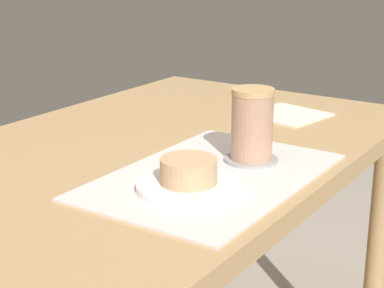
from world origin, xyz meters
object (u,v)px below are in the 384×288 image
at_px(pastry_plate, 189,186).
at_px(coffee_mug, 253,124).
at_px(dining_table, 149,191).
at_px(pastry, 189,171).

bearing_deg(pastry_plate, coffee_mug, -4.66).
relative_size(dining_table, pastry, 13.25).
xyz_separation_m(dining_table, pastry_plate, (-0.14, -0.19, 0.10)).
height_order(pastry_plate, coffee_mug, coffee_mug).
bearing_deg(coffee_mug, pastry, 175.34).
bearing_deg(coffee_mug, pastry_plate, 175.34).
distance_m(pastry_plate, coffee_mug, 0.19).
xyz_separation_m(pastry_plate, coffee_mug, (0.18, -0.01, 0.06)).
xyz_separation_m(pastry_plate, pastry, (0.00, 0.00, 0.03)).
distance_m(dining_table, coffee_mug, 0.26).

